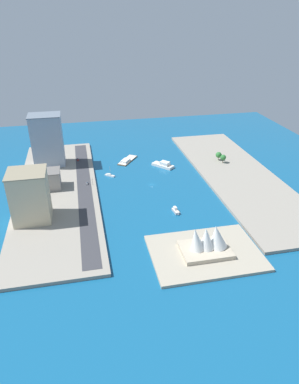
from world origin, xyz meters
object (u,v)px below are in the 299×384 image
object	(u,v)px
barge_flat_brown	(127,160)
ferry_white_commuter	(163,165)
sailboat_small_white	(110,175)
sedan_silver	(87,183)
yacht_sleek_gray	(176,211)
pickup_red	(78,159)
opera_landmark	(207,241)
office_block_beige	(30,196)
carpark_squat_concrete	(46,179)
tower_tall_glass	(47,140)
traffic_light_waterfront	(92,181)

from	to	relation	value
barge_flat_brown	ferry_white_commuter	distance (m)	41.69
sailboat_small_white	sedan_silver	bearing A→B (deg)	38.87
yacht_sleek_gray	pickup_red	world-z (taller)	pickup_red
pickup_red	opera_landmark	size ratio (longest dim) A/B	0.15
office_block_beige	carpark_squat_concrete	distance (m)	54.45
carpark_squat_concrete	ferry_white_commuter	bearing A→B (deg)	-165.70
sailboat_small_white	opera_landmark	bearing A→B (deg)	110.34
office_block_beige	opera_landmark	bearing A→B (deg)	150.63
yacht_sleek_gray	office_block_beige	xyz separation A→B (m)	(111.62, -9.33, 21.16)
barge_flat_brown	pickup_red	distance (m)	52.89
ferry_white_commuter	tower_tall_glass	xyz separation A→B (m)	(115.44, -25.48, 26.69)
yacht_sleek_gray	carpark_squat_concrete	distance (m)	121.97
yacht_sleek_gray	sedan_silver	xyz separation A→B (m)	(68.24, -61.64, 2.05)
carpark_squat_concrete	traffic_light_waterfront	bearing A→B (deg)	175.57
barge_flat_brown	sailboat_small_white	xyz separation A→B (m)	(22.22, 33.92, -0.17)
barge_flat_brown	sailboat_small_white	distance (m)	40.55
tower_tall_glass	traffic_light_waterfront	xyz separation A→B (m)	(-39.89, 58.44, -21.97)
sailboat_small_white	office_block_beige	bearing A→B (deg)	46.86
barge_flat_brown	tower_tall_glass	xyz separation A→B (m)	(80.27, -3.13, 27.75)
carpark_squat_concrete	opera_landmark	bearing A→B (deg)	132.87
traffic_light_waterfront	sedan_silver	bearing A→B (deg)	-29.79
ferry_white_commuter	yacht_sleek_gray	size ratio (longest dim) A/B	2.12
ferry_white_commuter	yacht_sleek_gray	xyz separation A→B (m)	(12.20, 91.80, -0.75)
traffic_light_waterfront	barge_flat_brown	bearing A→B (deg)	-126.13
sedan_silver	pickup_red	size ratio (longest dim) A/B	0.92
sailboat_small_white	carpark_squat_concrete	size ratio (longest dim) A/B	0.41
ferry_white_commuter	sailboat_small_white	bearing A→B (deg)	11.40
ferry_white_commuter	opera_landmark	bearing A→B (deg)	87.43
sailboat_small_white	tower_tall_glass	bearing A→B (deg)	-32.55
barge_flat_brown	tower_tall_glass	world-z (taller)	tower_tall_glass
pickup_red	opera_landmark	distance (m)	196.26
ferry_white_commuter	sailboat_small_white	size ratio (longest dim) A/B	2.09
opera_landmark	sedan_silver	bearing A→B (deg)	-58.03
yacht_sleek_gray	carpark_squat_concrete	bearing A→B (deg)	-30.67
carpark_squat_concrete	opera_landmark	xyz separation A→B (m)	(-110.15, 118.65, -0.57)
tower_tall_glass	pickup_red	world-z (taller)	tower_tall_glass
office_block_beige	yacht_sleek_gray	bearing A→B (deg)	175.22
tower_tall_glass	sailboat_small_white	bearing A→B (deg)	147.45
office_block_beige	carpark_squat_concrete	bearing A→B (deg)	-97.60
opera_landmark	tower_tall_glass	bearing A→B (deg)	-57.97
ferry_white_commuter	traffic_light_waterfront	size ratio (longest dim) A/B	3.54
tower_tall_glass	opera_landmark	bearing A→B (deg)	122.03
pickup_red	traffic_light_waterfront	xyz separation A→B (m)	(-11.86, 63.29, 3.43)
sailboat_small_white	barge_flat_brown	bearing A→B (deg)	-123.22
carpark_squat_concrete	opera_landmark	distance (m)	161.89
ferry_white_commuter	barge_flat_brown	bearing A→B (deg)	-32.43
sailboat_small_white	pickup_red	bearing A→B (deg)	-54.38
sailboat_small_white	pickup_red	distance (m)	51.61
yacht_sleek_gray	traffic_light_waterfront	bearing A→B (deg)	-42.89
barge_flat_brown	office_block_beige	bearing A→B (deg)	49.78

